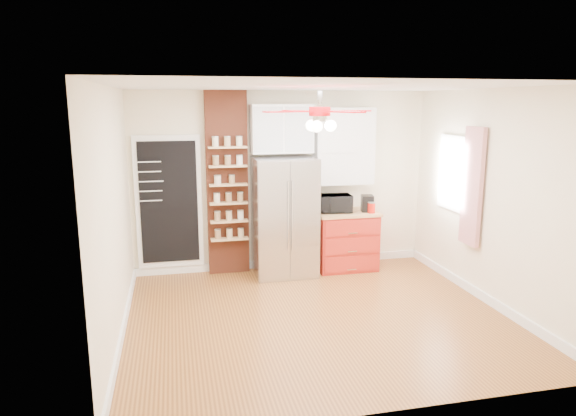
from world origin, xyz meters
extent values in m
plane|color=#935B25|center=(0.00, 0.00, 0.00)|extent=(4.50, 4.50, 0.00)
plane|color=white|center=(0.00, 0.00, 2.70)|extent=(4.50, 4.50, 0.00)
cube|color=#F5ECC5|center=(0.00, 2.00, 1.35)|extent=(4.50, 0.02, 2.70)
cube|color=#F5ECC5|center=(0.00, -2.00, 1.35)|extent=(4.50, 0.02, 2.70)
cube|color=#F5ECC5|center=(-2.25, 0.00, 1.35)|extent=(0.02, 4.00, 2.70)
cube|color=#F5ECC5|center=(2.25, 0.00, 1.35)|extent=(0.02, 4.00, 2.70)
cube|color=white|center=(-1.70, 1.97, 1.10)|extent=(0.95, 0.04, 1.95)
cube|color=black|center=(-1.70, 1.95, 1.10)|extent=(0.82, 0.02, 1.78)
cube|color=brown|center=(-0.85, 1.92, 1.35)|extent=(0.60, 0.16, 2.70)
cube|color=#B2B1B6|center=(-0.05, 1.63, 0.88)|extent=(0.90, 0.70, 1.75)
cube|color=white|center=(-0.05, 1.82, 2.15)|extent=(0.90, 0.35, 0.70)
cube|color=#AE2418|center=(0.92, 1.68, 0.43)|extent=(0.90, 0.60, 0.86)
cube|color=tan|center=(0.92, 1.68, 0.88)|extent=(0.94, 0.64, 0.04)
cube|color=white|center=(0.92, 1.85, 1.88)|extent=(0.90, 0.30, 1.15)
cube|color=white|center=(2.23, 0.90, 1.55)|extent=(0.04, 0.75, 1.05)
cube|color=#AB161F|center=(2.18, 0.35, 1.45)|extent=(0.06, 0.40, 1.55)
cylinder|color=silver|center=(0.00, 0.00, 2.55)|extent=(0.05, 0.05, 0.20)
cylinder|color=#BA0B13|center=(0.00, 0.00, 2.43)|extent=(0.24, 0.24, 0.10)
sphere|color=white|center=(0.00, 0.00, 2.27)|extent=(0.13, 0.13, 0.13)
imported|color=black|center=(0.74, 1.68, 1.03)|extent=(0.50, 0.36, 0.26)
cube|color=black|center=(1.24, 1.63, 1.02)|extent=(0.22, 0.24, 0.25)
cylinder|color=red|center=(1.26, 1.50, 0.98)|extent=(0.14, 0.14, 0.15)
cylinder|color=#B80A0F|center=(1.24, 1.70, 0.96)|extent=(0.12, 0.12, 0.12)
cylinder|color=#C5B196|center=(-1.00, 1.78, 1.43)|extent=(0.12, 0.12, 0.12)
cylinder|color=#92714A|center=(-0.80, 1.80, 1.43)|extent=(0.10, 0.10, 0.11)
camera|label=1|loc=(-1.61, -5.56, 2.53)|focal=32.00mm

